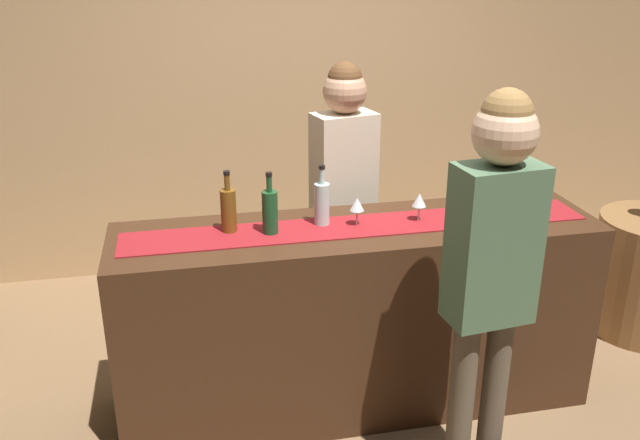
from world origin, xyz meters
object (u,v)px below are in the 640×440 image
(wine_bottle_green, at_px, (270,211))
(wine_glass_near_customer, at_px, (522,194))
(wine_glass_mid_counter, at_px, (357,205))
(wine_glass_far_end, at_px, (419,201))
(customer_sipping, at_px, (492,256))
(bartender, at_px, (344,179))
(wine_bottle_clear, at_px, (322,203))
(wine_bottle_amber, at_px, (228,210))

(wine_bottle_green, xyz_separation_m, wine_glass_near_customer, (1.27, 0.00, -0.01))
(wine_glass_mid_counter, distance_m, wine_glass_far_end, 0.31)
(customer_sipping, bearing_deg, wine_glass_mid_counter, 112.25)
(wine_glass_far_end, distance_m, customer_sipping, 0.68)
(wine_glass_near_customer, height_order, bartender, bartender)
(wine_bottle_green, height_order, wine_bottle_clear, same)
(wine_glass_near_customer, bearing_deg, customer_sipping, -125.26)
(wine_bottle_clear, xyz_separation_m, bartender, (0.24, 0.52, -0.06))
(wine_bottle_green, bearing_deg, bartender, 49.69)
(wine_bottle_clear, bearing_deg, wine_glass_far_end, -5.75)
(wine_bottle_clear, relative_size, customer_sipping, 0.17)
(wine_glass_mid_counter, relative_size, customer_sipping, 0.08)
(bartender, bearing_deg, wine_bottle_green, 36.46)
(wine_bottle_green, relative_size, wine_glass_near_customer, 2.10)
(wine_bottle_green, distance_m, wine_bottle_amber, 0.20)
(wine_glass_mid_counter, bearing_deg, wine_bottle_green, -177.75)
(wine_glass_near_customer, xyz_separation_m, wine_glass_mid_counter, (-0.85, 0.02, 0.00))
(wine_glass_far_end, bearing_deg, wine_glass_near_customer, -1.18)
(wine_glass_near_customer, xyz_separation_m, customer_sipping, (-0.47, -0.67, 0.01))
(wine_glass_near_customer, relative_size, customer_sipping, 0.08)
(wine_bottle_amber, relative_size, bartender, 0.18)
(wine_bottle_amber, bearing_deg, wine_bottle_green, -18.92)
(customer_sipping, bearing_deg, wine_bottle_clear, 119.99)
(wine_bottle_green, bearing_deg, wine_glass_far_end, 0.96)
(bartender, bearing_deg, wine_bottle_amber, 24.05)
(wine_bottle_green, bearing_deg, wine_glass_near_customer, 0.06)
(wine_bottle_green, bearing_deg, wine_bottle_clear, 13.05)
(wine_glass_far_end, bearing_deg, customer_sipping, -84.75)
(wine_bottle_green, height_order, wine_bottle_amber, same)
(wine_glass_mid_counter, distance_m, bartender, 0.57)
(wine_bottle_green, relative_size, customer_sipping, 0.17)
(bartender, relative_size, customer_sipping, 0.95)
(wine_glass_mid_counter, relative_size, wine_glass_far_end, 1.00)
(wine_bottle_clear, height_order, bartender, bartender)
(wine_bottle_clear, distance_m, bartender, 0.58)
(wine_bottle_amber, bearing_deg, wine_glass_near_customer, -2.47)
(wine_bottle_clear, relative_size, wine_glass_far_end, 2.10)
(wine_bottle_green, distance_m, wine_glass_far_end, 0.73)
(wine_bottle_amber, bearing_deg, customer_sipping, -36.69)
(wine_bottle_amber, height_order, wine_glass_far_end, wine_bottle_amber)
(wine_bottle_amber, height_order, bartender, bartender)
(customer_sipping, bearing_deg, wine_glass_near_customer, 48.33)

